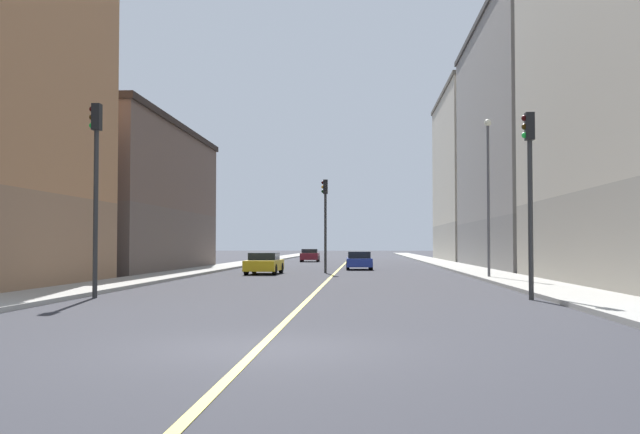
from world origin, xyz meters
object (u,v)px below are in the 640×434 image
object	(u,v)px
traffic_light_median_far	(325,212)
building_right_midblock	(114,198)
car_maroon	(310,255)
building_left_far	(485,177)
street_lamp_left_near	(488,182)
car_blue	(359,261)
traffic_light_left_near	(530,179)
building_left_mid	(542,143)
traffic_light_right_near	(96,173)
car_yellow	(264,264)

from	to	relation	value
traffic_light_median_far	building_right_midblock	bearing A→B (deg)	169.05
car_maroon	traffic_light_median_far	bearing A→B (deg)	-83.96
building_left_far	car_maroon	xyz separation A→B (m)	(-18.99, -5.10, -8.57)
building_left_far	street_lamp_left_near	distance (m)	43.93
car_blue	car_maroon	bearing A→B (deg)	102.52
traffic_light_left_near	car_maroon	world-z (taller)	traffic_light_left_near
building_left_mid	street_lamp_left_near	size ratio (longest dim) A/B	3.16
building_left_mid	traffic_light_right_near	distance (m)	39.08
car_yellow	car_maroon	xyz separation A→B (m)	(0.40, 32.15, 0.03)
building_left_far	car_maroon	world-z (taller)	building_left_far
building_left_mid	car_maroon	distance (m)	29.22
traffic_light_right_near	traffic_light_median_far	bearing A→B (deg)	73.22
building_left_mid	building_left_far	distance (m)	25.52
building_right_midblock	traffic_light_right_near	size ratio (longest dim) A/B	3.46
building_left_far	traffic_light_left_near	xyz separation A→B (m)	(-7.98, -57.11, -5.30)
building_left_mid	car_yellow	world-z (taller)	building_left_mid
traffic_light_right_near	car_blue	size ratio (longest dim) A/B	1.64
street_lamp_left_near	car_yellow	xyz separation A→B (m)	(-12.43, 5.91, -4.35)
car_yellow	car_blue	xyz separation A→B (m)	(5.68, 8.38, -0.00)
traffic_light_left_near	building_left_mid	bearing A→B (deg)	75.82
building_left_mid	building_right_midblock	xyz separation A→B (m)	(-30.35, -6.91, -4.45)
car_yellow	traffic_light_right_near	bearing A→B (deg)	-98.62
building_left_mid	building_right_midblock	size ratio (longest dim) A/B	1.13
traffic_light_left_near	street_lamp_left_near	distance (m)	14.02
car_maroon	car_yellow	bearing A→B (deg)	-90.71
building_left_far	traffic_light_median_far	distance (m)	39.00
traffic_light_left_near	traffic_light_median_far	bearing A→B (deg)	109.68
traffic_light_right_near	car_yellow	world-z (taller)	traffic_light_right_near
traffic_light_left_near	car_maroon	bearing A→B (deg)	101.95
traffic_light_right_near	car_yellow	size ratio (longest dim) A/B	1.54
building_right_midblock	traffic_light_right_near	xyz separation A→B (m)	(7.95, -24.69, -0.76)
traffic_light_median_far	street_lamp_left_near	distance (m)	11.93
traffic_light_median_far	car_blue	distance (m)	7.42
traffic_light_median_far	car_maroon	size ratio (longest dim) A/B	1.35
traffic_light_left_near	traffic_light_right_near	xyz separation A→B (m)	(-14.42, -0.00, 0.26)
building_left_far	building_right_midblock	bearing A→B (deg)	-133.11
car_maroon	building_right_midblock	bearing A→B (deg)	-112.57
street_lamp_left_near	traffic_light_left_near	bearing A→B (deg)	-94.17
car_yellow	traffic_light_left_near	bearing A→B (deg)	-60.12
car_blue	car_yellow	bearing A→B (deg)	-124.13
street_lamp_left_near	car_blue	world-z (taller)	street_lamp_left_near
car_yellow	car_blue	world-z (taller)	car_yellow
building_right_midblock	traffic_light_median_far	size ratio (longest dim) A/B	3.85
car_maroon	traffic_light_left_near	bearing A→B (deg)	-78.05
building_left_far	car_blue	size ratio (longest dim) A/B	5.72
traffic_light_median_far	car_maroon	xyz separation A→B (m)	(-3.19, 30.14, -3.15)
building_left_mid	building_left_far	xyz separation A→B (m)	(0.00, 25.51, -0.17)
building_left_far	car_yellow	bearing A→B (deg)	-117.50
traffic_light_median_far	car_blue	bearing A→B (deg)	71.80
building_left_far	car_yellow	distance (m)	42.87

